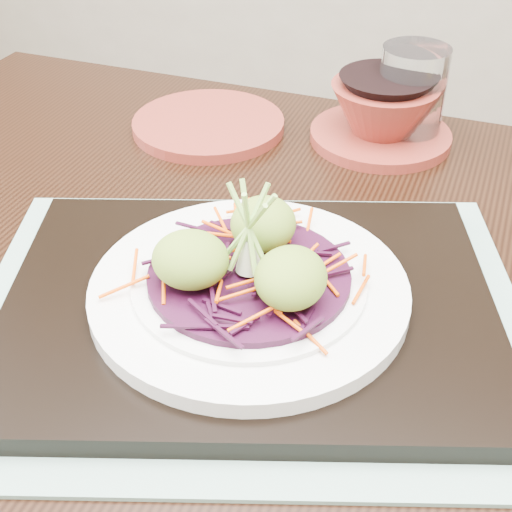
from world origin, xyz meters
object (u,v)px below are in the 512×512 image
(water_glass, at_px, (411,94))
(dining_table, at_px, (304,366))
(terracotta_side_plate, at_px, (208,124))
(terracotta_bowl_set, at_px, (382,116))
(serving_tray, at_px, (249,305))
(white_plate, at_px, (249,289))

(water_glass, bearing_deg, dining_table, -98.27)
(terracotta_side_plate, xyz_separation_m, water_glass, (0.24, 0.05, 0.05))
(terracotta_side_plate, relative_size, terracotta_bowl_set, 1.00)
(serving_tray, xyz_separation_m, terracotta_side_plate, (-0.16, 0.33, -0.01))
(dining_table, xyz_separation_m, serving_tray, (-0.04, -0.06, 0.11))
(serving_tray, height_order, white_plate, white_plate)
(white_plate, height_order, water_glass, water_glass)
(terracotta_bowl_set, bearing_deg, white_plate, -98.90)
(dining_table, relative_size, terracotta_side_plate, 6.66)
(water_glass, xyz_separation_m, terracotta_bowl_set, (-0.03, -0.02, -0.02))
(dining_table, relative_size, water_glass, 11.17)
(white_plate, bearing_deg, terracotta_side_plate, 115.25)
(dining_table, bearing_deg, terracotta_bowl_set, 90.59)
(white_plate, bearing_deg, water_glass, 77.26)
(terracotta_bowl_set, bearing_deg, water_glass, 31.45)
(terracotta_side_plate, bearing_deg, water_glass, 11.51)
(dining_table, distance_m, serving_tray, 0.13)
(dining_table, distance_m, water_glass, 0.37)
(dining_table, height_order, white_plate, white_plate)
(water_glass, bearing_deg, terracotta_side_plate, -168.49)
(serving_tray, distance_m, white_plate, 0.02)
(terracotta_side_plate, height_order, water_glass, water_glass)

